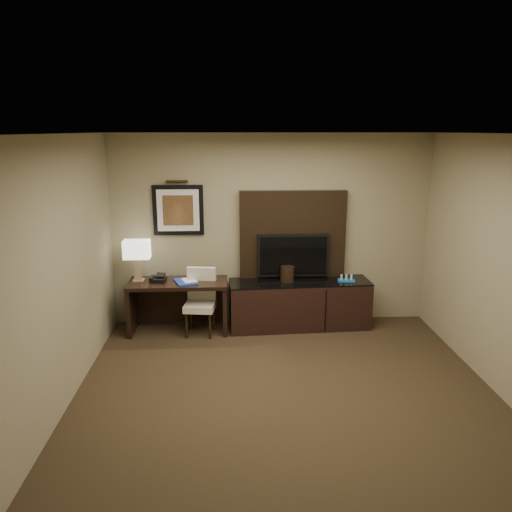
{
  "coord_description": "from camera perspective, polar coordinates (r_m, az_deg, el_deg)",
  "views": [
    {
      "loc": [
        -0.56,
        -4.44,
        2.74
      ],
      "look_at": [
        -0.25,
        1.8,
        1.15
      ],
      "focal_mm": 35.0,
      "sensor_mm": 36.0,
      "label": 1
    }
  ],
  "objects": [
    {
      "name": "desk",
      "position": [
        7.02,
        -8.83,
        -5.71
      ],
      "size": [
        1.35,
        0.58,
        0.72
      ],
      "primitive_type": "cube",
      "rotation": [
        0.0,
        0.0,
        -0.0
      ],
      "color": "black",
      "rests_on": "floor"
    },
    {
      "name": "desk_chair",
      "position": [
        6.86,
        -6.42,
        -5.65
      ],
      "size": [
        0.45,
        0.5,
        0.83
      ],
      "primitive_type": null,
      "rotation": [
        0.0,
        0.0,
        -0.13
      ],
      "color": "beige",
      "rests_on": "floor"
    },
    {
      "name": "artwork",
      "position": [
        7.05,
        -8.88,
        5.2
      ],
      "size": [
        0.7,
        0.04,
        0.7
      ],
      "primitive_type": "cube",
      "color": "black",
      "rests_on": "wall_back"
    },
    {
      "name": "credenza",
      "position": [
        7.13,
        4.97,
        -5.48
      ],
      "size": [
        1.99,
        0.65,
        0.68
      ],
      "primitive_type": "cube",
      "rotation": [
        0.0,
        0.0,
        0.05
      ],
      "color": "black",
      "rests_on": "floor"
    },
    {
      "name": "floor",
      "position": [
        5.25,
        3.86,
        -17.27
      ],
      "size": [
        4.5,
        5.0,
        0.01
      ],
      "primitive_type": "cube",
      "color": "#2E2114",
      "rests_on": "ground"
    },
    {
      "name": "minibar_tray",
      "position": [
        7.09,
        10.29,
        -2.52
      ],
      "size": [
        0.26,
        0.18,
        0.09
      ],
      "primitive_type": null,
      "rotation": [
        0.0,
        0.0,
        -0.17
      ],
      "color": "#175B9B",
      "rests_on": "credenza"
    },
    {
      "name": "wall_left",
      "position": [
        4.95,
        -22.72,
        -3.15
      ],
      "size": [
        0.01,
        5.0,
        2.7
      ],
      "primitive_type": "cube",
      "color": "gray",
      "rests_on": "floor"
    },
    {
      "name": "tv_wall_panel",
      "position": [
        7.09,
        4.19,
        2.26
      ],
      "size": [
        1.5,
        0.12,
        1.3
      ],
      "primitive_type": "cube",
      "color": "black",
      "rests_on": "wall_back"
    },
    {
      "name": "tv",
      "position": [
        7.05,
        4.25,
        0.11
      ],
      "size": [
        1.0,
        0.08,
        0.6
      ],
      "primitive_type": "cube",
      "color": "black",
      "rests_on": "tv_wall_panel"
    },
    {
      "name": "water_bottle",
      "position": [
        6.9,
        -5.65,
        -2.1
      ],
      "size": [
        0.07,
        0.07,
        0.16
      ],
      "primitive_type": "cylinder",
      "rotation": [
        0.0,
        0.0,
        0.34
      ],
      "color": "silver",
      "rests_on": "desk"
    },
    {
      "name": "blue_folder",
      "position": [
        6.85,
        -8.05,
        -2.91
      ],
      "size": [
        0.36,
        0.42,
        0.02
      ],
      "primitive_type": "cube",
      "rotation": [
        0.0,
        0.0,
        0.35
      ],
      "color": "#173397",
      "rests_on": "desk"
    },
    {
      "name": "ceiling",
      "position": [
        4.48,
        4.45,
        13.74
      ],
      "size": [
        4.5,
        5.0,
        0.01
      ],
      "primitive_type": "cube",
      "color": "silver",
      "rests_on": "wall_back"
    },
    {
      "name": "ice_bucket",
      "position": [
        6.97,
        3.6,
        -2.06
      ],
      "size": [
        0.25,
        0.25,
        0.21
      ],
      "primitive_type": "cylinder",
      "rotation": [
        0.0,
        0.0,
        -0.35
      ],
      "color": "black",
      "rests_on": "credenza"
    },
    {
      "name": "book",
      "position": [
        6.82,
        -8.38,
        -2.03
      ],
      "size": [
        0.18,
        0.08,
        0.24
      ],
      "primitive_type": "imported",
      "rotation": [
        0.0,
        0.0,
        0.35
      ],
      "color": "tan",
      "rests_on": "desk"
    },
    {
      "name": "desk_phone",
      "position": [
        6.93,
        -11.12,
        -2.48
      ],
      "size": [
        0.22,
        0.2,
        0.1
      ],
      "primitive_type": null,
      "rotation": [
        0.0,
        0.0,
        -0.1
      ],
      "color": "black",
      "rests_on": "desk"
    },
    {
      "name": "picture_light",
      "position": [
        6.96,
        -9.03,
        8.4
      ],
      "size": [
        0.04,
        0.04,
        0.3
      ],
      "primitive_type": "cylinder",
      "color": "#422D15",
      "rests_on": "wall_back"
    },
    {
      "name": "wall_back",
      "position": [
        7.1,
        1.74,
        2.98
      ],
      "size": [
        4.5,
        0.01,
        2.7
      ],
      "primitive_type": "cube",
      "color": "gray",
      "rests_on": "floor"
    },
    {
      "name": "table_lamp",
      "position": [
        6.97,
        -13.4,
        -0.52
      ],
      "size": [
        0.39,
        0.27,
        0.57
      ],
      "primitive_type": null,
      "rotation": [
        0.0,
        0.0,
        0.21
      ],
      "color": "tan",
      "rests_on": "desk"
    },
    {
      "name": "wall_front",
      "position": [
        2.45,
        11.56,
        -20.53
      ],
      "size": [
        4.5,
        0.01,
        2.7
      ],
      "primitive_type": "cube",
      "color": "gray",
      "rests_on": "floor"
    }
  ]
}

